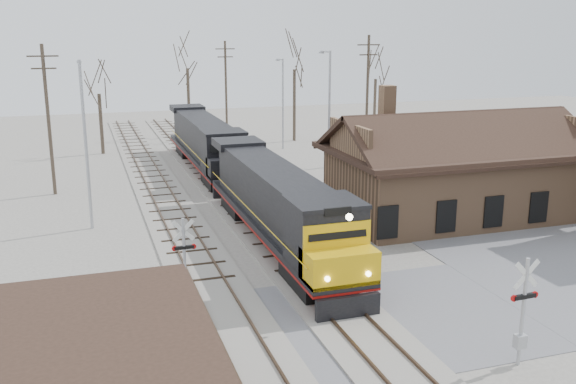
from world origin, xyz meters
TOP-DOWN VIEW (x-y plane):
  - ground at (0.00, 0.00)m, footprint 140.00×140.00m
  - road at (0.00, 0.00)m, footprint 60.00×9.00m
  - track_main at (0.00, 15.00)m, footprint 3.40×90.00m
  - track_siding at (-4.50, 15.00)m, footprint 3.40×90.00m
  - depot at (11.99, 12.00)m, footprint 15.20×9.31m
  - locomotive_lead at (0.00, 9.44)m, footprint 2.89×19.38m
  - locomotive_trailing at (0.00, 29.09)m, footprint 2.89×19.38m
  - crossbuck_near at (4.18, -4.62)m, footprint 1.10×0.29m
  - crossbuck_far at (-5.74, 4.28)m, footprint 1.03×0.27m
  - streetlight_a at (-9.24, 16.12)m, footprint 0.25×2.04m
  - streetlight_b at (7.49, 21.60)m, footprint 0.25×2.04m
  - streetlight_c at (8.86, 36.87)m, footprint 0.25×2.04m
  - utility_pole_a at (-11.47, 25.01)m, footprint 2.00×0.24m
  - utility_pole_b at (5.15, 44.48)m, footprint 2.00×0.24m
  - utility_pole_c at (13.57, 28.22)m, footprint 2.00×0.24m
  - tree_b at (-7.65, 39.46)m, footprint 3.65×3.65m
  - tree_c at (1.64, 46.92)m, footprint 4.77×4.77m
  - tree_d at (11.35, 40.72)m, footprint 4.81×4.81m
  - tree_e at (20.41, 40.91)m, footprint 4.03×4.03m

SIDE VIEW (x-z plane):
  - ground at x=0.00m, z-range 0.00..0.00m
  - road at x=0.00m, z-range 0.00..0.03m
  - track_main at x=0.00m, z-range -0.05..0.19m
  - track_siding at x=-4.50m, z-range -0.05..0.19m
  - crossbuck_far at x=-5.74m, z-range -0.08..3.53m
  - crossbuck_near at x=4.18m, z-range -0.10..3.75m
  - locomotive_trailing at x=0.00m, z-range 0.22..4.29m
  - locomotive_lead at x=0.00m, z-range 0.11..4.41m
  - depot at x=11.99m, z-range -1.54..6.36m
  - streetlight_c at x=8.86m, z-range 0.53..8.98m
  - utility_pole_b at x=5.15m, z-range 0.23..10.19m
  - streetlight_a at x=-9.24m, z-range 0.54..10.07m
  - utility_pole_a at x=-11.47m, z-range 0.23..10.43m
  - streetlight_b at x=7.49m, z-range 0.54..10.22m
  - utility_pole_c at x=13.57m, z-range 0.23..10.90m
  - tree_b at x=-7.65m, z-range 1.89..10.82m
  - tree_e at x=20.41m, z-range 2.09..11.96m
  - tree_c at x=1.64m, z-range 2.48..14.18m
  - tree_d at x=11.35m, z-range 2.50..14.29m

